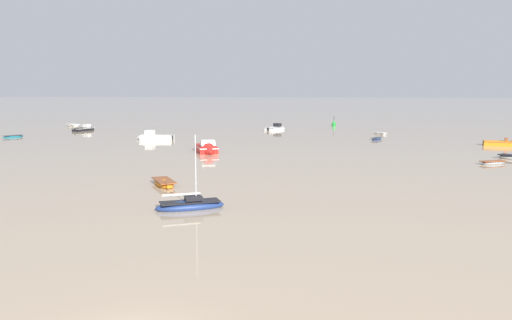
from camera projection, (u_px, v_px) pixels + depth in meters
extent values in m
cube|color=white|center=(274.00, 129.00, 104.18)|extent=(3.74, 4.62, 0.85)
cone|color=white|center=(281.00, 128.00, 105.98)|extent=(2.15, 2.03, 1.70)
cube|color=black|center=(275.00, 127.00, 104.17)|extent=(3.82, 4.72, 0.09)
cube|color=black|center=(277.00, 125.00, 104.90)|extent=(1.68, 1.58, 0.66)
cube|color=#384751|center=(279.00, 125.00, 105.30)|extent=(1.23, 0.86, 0.52)
cube|color=black|center=(268.00, 129.00, 102.48)|extent=(0.43, 0.40, 0.60)
cube|color=black|center=(83.00, 130.00, 102.47)|extent=(3.13, 4.44, 0.81)
cone|color=black|center=(91.00, 129.00, 104.35)|extent=(1.98, 1.80, 1.62)
cube|color=silver|center=(83.00, 128.00, 102.47)|extent=(3.20, 4.54, 0.09)
cube|color=silver|center=(87.00, 126.00, 103.23)|extent=(1.56, 1.40, 0.63)
cube|color=#384751|center=(89.00, 125.00, 103.66)|extent=(1.22, 0.67, 0.50)
cube|color=black|center=(75.00, 130.00, 100.70)|extent=(0.39, 0.35, 0.57)
ellipsoid|color=white|center=(380.00, 134.00, 95.38)|extent=(2.48, 2.96, 0.46)
cube|color=silver|center=(380.00, 133.00, 95.36)|extent=(2.33, 2.76, 0.06)
cube|color=silver|center=(380.00, 133.00, 95.37)|extent=(0.84, 0.66, 0.05)
ellipsoid|color=gray|center=(493.00, 163.00, 58.79)|extent=(3.36, 2.36, 0.50)
cube|color=brown|center=(493.00, 161.00, 58.76)|extent=(3.12, 2.23, 0.07)
cube|color=brown|center=(493.00, 162.00, 58.77)|extent=(0.60, 0.98, 0.05)
cube|color=red|center=(206.00, 150.00, 69.79)|extent=(4.09, 6.09, 1.11)
cone|color=red|center=(210.00, 152.00, 66.97)|extent=(2.68, 2.40, 2.22)
cube|color=silver|center=(206.00, 147.00, 69.67)|extent=(4.18, 6.22, 0.12)
cube|color=silver|center=(208.00, 143.00, 68.37)|extent=(2.11, 1.86, 0.86)
cube|color=#384751|center=(208.00, 143.00, 67.71)|extent=(1.69, 0.85, 0.69)
cube|color=black|center=(203.00, 146.00, 72.41)|extent=(0.53, 0.47, 0.79)
ellipsoid|color=white|center=(73.00, 126.00, 113.41)|extent=(4.52, 4.49, 0.75)
cube|color=silver|center=(73.00, 124.00, 113.37)|extent=(4.23, 4.20, 0.10)
cube|color=silver|center=(73.00, 125.00, 113.39)|extent=(1.24, 1.25, 0.07)
ellipsoid|color=#197084|center=(13.00, 137.00, 89.20)|extent=(2.91, 3.42, 0.53)
cube|color=#33383F|center=(13.00, 135.00, 89.17)|extent=(2.73, 3.19, 0.07)
cube|color=#33383F|center=(13.00, 136.00, 89.18)|extent=(0.97, 0.78, 0.05)
cube|color=orange|center=(500.00, 144.00, 76.91)|extent=(4.92, 2.94, 0.90)
cube|color=brown|center=(501.00, 142.00, 76.85)|extent=(5.03, 3.00, 0.10)
cube|color=brown|center=(506.00, 139.00, 76.59)|extent=(0.53, 0.68, 0.50)
cube|color=black|center=(484.00, 143.00, 77.62)|extent=(0.36, 0.42, 0.64)
cube|color=white|center=(157.00, 138.00, 85.26)|extent=(5.23, 2.40, 1.01)
cone|color=white|center=(141.00, 138.00, 85.66)|extent=(1.71, 2.10, 2.02)
cube|color=silver|center=(157.00, 136.00, 85.22)|extent=(5.34, 2.45, 0.11)
cube|color=silver|center=(150.00, 133.00, 85.32)|extent=(1.31, 1.66, 0.78)
cube|color=#384751|center=(146.00, 132.00, 85.41)|extent=(0.36, 1.54, 0.62)
cube|color=black|center=(172.00, 138.00, 84.87)|extent=(0.33, 0.42, 0.72)
ellipsoid|color=navy|center=(377.00, 139.00, 85.46)|extent=(2.37, 3.34, 0.50)
cube|color=#33383F|center=(377.00, 138.00, 85.43)|extent=(2.24, 3.11, 0.07)
cube|color=#33383F|center=(377.00, 138.00, 85.44)|extent=(0.97, 0.61, 0.05)
ellipsoid|color=navy|center=(190.00, 206.00, 37.28)|extent=(5.08, 3.40, 0.84)
cube|color=black|center=(190.00, 202.00, 37.23)|extent=(4.35, 2.96, 0.08)
cube|color=black|center=(193.00, 198.00, 37.28)|extent=(1.42, 1.25, 0.30)
cylinder|color=#B7BABF|center=(196.00, 168.00, 37.04)|extent=(0.08, 0.08, 4.64)
cylinder|color=beige|center=(181.00, 195.00, 36.96)|extent=(2.52, 1.26, 0.17)
ellipsoid|color=orange|center=(164.00, 184.00, 46.17)|extent=(3.23, 4.36, 0.66)
cube|color=brown|center=(164.00, 180.00, 46.13)|extent=(3.05, 4.05, 0.09)
cube|color=brown|center=(164.00, 181.00, 46.15)|extent=(1.26, 0.84, 0.07)
cylinder|color=#198C2D|center=(334.00, 125.00, 115.37)|extent=(0.90, 0.90, 0.70)
cone|color=#198C2D|center=(334.00, 122.00, 115.27)|extent=(0.72, 0.72, 0.70)
cylinder|color=black|center=(334.00, 118.00, 115.16)|extent=(0.10, 0.10, 0.90)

